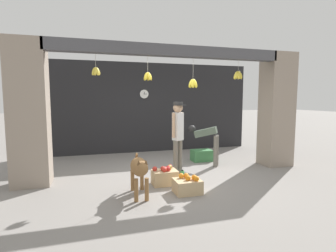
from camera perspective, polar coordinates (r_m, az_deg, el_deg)
name	(u,v)px	position (r m, az deg, el deg)	size (l,w,h in m)	color
ground_plane	(174,177)	(5.89, 1.22, -11.00)	(60.00, 60.00, 0.00)	gray
shop_back_wall	(146,108)	(8.51, -4.83, 3.98)	(7.04, 0.12, 2.86)	#232326
shop_pillar_left	(29,114)	(5.79, -27.98, 2.41)	(0.70, 0.60, 2.86)	gray
shop_pillar_right	(276,110)	(7.30, 22.54, 3.23)	(0.70, 0.60, 2.86)	gray
storefront_awning	(173,53)	(5.84, 1.10, 15.63)	(5.14, 0.26, 0.92)	#4C4C51
dog	(139,168)	(4.66, -6.24, -9.15)	(0.33, 1.07, 0.74)	olive
shopkeeper	(178,133)	(5.74, 2.16, -1.51)	(0.31, 0.31, 1.65)	#6B665B
worker_stooping	(208,139)	(6.80, 8.67, -2.85)	(0.71, 0.58, 1.03)	#6B665B
fruit_crate_oranges	(187,185)	(4.92, 4.25, -12.77)	(0.48, 0.40, 0.34)	tan
fruit_crate_apples	(165,176)	(5.35, -0.70, -10.88)	(0.50, 0.36, 0.38)	tan
produce_box_green	(202,155)	(7.37, 7.34, -6.36)	(0.55, 0.36, 0.31)	#42844C
water_bottle	(182,176)	(5.51, 3.14, -10.89)	(0.08, 0.08, 0.26)	#38934C
wall_clock	(144,94)	(8.42, -5.21, 6.95)	(0.29, 0.03, 0.29)	black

